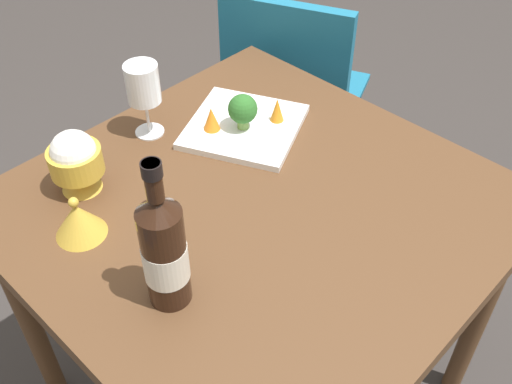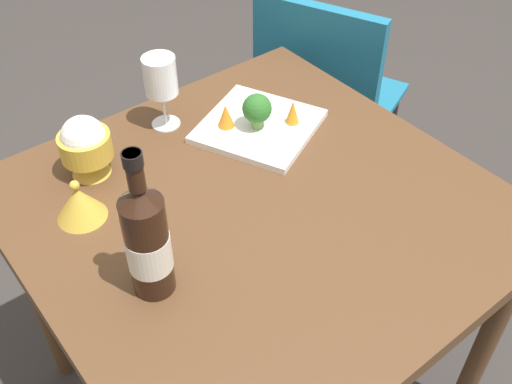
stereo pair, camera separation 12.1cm
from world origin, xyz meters
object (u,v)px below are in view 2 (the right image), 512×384
Objects in this scene: chair_near_window at (323,91)px; serving_plate at (259,126)px; carrot_garnish_right at (293,112)px; rice_bowl at (85,146)px; wine_bottle at (147,240)px; carrot_garnish_left at (226,116)px; broccoli_floret at (257,109)px; rice_bowl_lid at (79,202)px; wine_glass at (160,78)px.

chair_near_window reaches higher than serving_plate.
chair_near_window is 14.49× the size of carrot_garnish_right.
wine_bottle is at bearing -98.79° from rice_bowl.
rice_bowl is (-0.84, -0.15, 0.28)m from chair_near_window.
serving_plate is 0.08m from carrot_garnish_left.
carrot_garnish_right is (-0.39, -0.29, 0.25)m from chair_near_window.
broccoli_floret is (-0.01, -0.01, 0.06)m from serving_plate.
serving_plate is at bearing -31.61° from carrot_garnish_left.
rice_bowl reaches higher than chair_near_window.
carrot_garnish_left is at bearing 38.05° from wine_bottle.
chair_near_window is 0.98m from rice_bowl_lid.
broccoli_floret is 0.08m from carrot_garnish_left.
carrot_garnish_right is (0.45, -0.15, -0.03)m from rice_bowl.
broccoli_floret is at bearing -46.76° from wine_glass.
wine_glass is at bearing 136.80° from serving_plate.
chair_near_window is at bearing 15.62° from rice_bowl_lid.
broccoli_floret is 1.46× the size of carrot_garnish_right.
wine_glass reaches higher than chair_near_window.
wine_glass is at bearing 55.61° from wine_bottle.
rice_bowl_lid is 1.70× the size of carrot_garnish_right.
wine_bottle is 3.55× the size of broccoli_floret.
carrot_garnish_right is (0.50, 0.21, -0.07)m from wine_bottle.
rice_bowl reaches higher than broccoli_floret.
wine_bottle is at bearing -84.76° from rice_bowl_lid.
wine_bottle is 0.92× the size of serving_plate.
wine_glass is 0.23m from broccoli_floret.
chair_near_window is 9.91× the size of broccoli_floret.
broccoli_floret is (0.42, 0.24, -0.05)m from wine_bottle.
chair_near_window is at bearing 29.07° from wine_bottle.
rice_bowl is 0.32m from carrot_garnish_left.
serving_plate is 3.87× the size of broccoli_floret.
wine_bottle is 0.51m from serving_plate.
wine_bottle is 3.04× the size of rice_bowl_lid.
wine_glass is (0.27, 0.40, 0.01)m from wine_bottle.
carrot_garnish_right is at bearing -25.84° from broccoli_floret.
chair_near_window is 14.80× the size of carrot_garnish_left.
wine_glass is 1.79× the size of rice_bowl_lid.
rice_bowl is 0.14m from rice_bowl_lid.
wine_glass is at bearing 130.81° from carrot_garnish_left.
chair_near_window is 6.00× the size of rice_bowl.
rice_bowl_lid is at bearing -178.84° from serving_plate.
wine_bottle reaches higher than chair_near_window.
wine_glass is 0.17m from carrot_garnish_left.
wine_bottle is at bearing -150.14° from serving_plate.
carrot_garnish_right is at bearing -18.20° from rice_bowl.
rice_bowl_lid is 1.74× the size of carrot_garnish_left.
wine_bottle is 0.55m from carrot_garnish_right.
rice_bowl is (0.05, 0.35, -0.04)m from wine_bottle.
carrot_garnish_right reaches higher than serving_plate.
rice_bowl_lid reaches higher than carrot_garnish_right.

